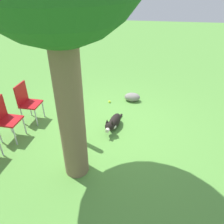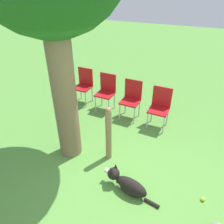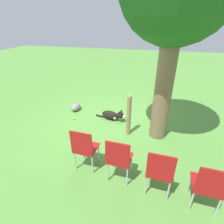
{
  "view_description": "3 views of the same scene",
  "coord_description": "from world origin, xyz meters",
  "px_view_note": "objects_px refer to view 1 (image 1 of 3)",
  "views": [
    {
      "loc": [
        -0.73,
        3.98,
        3.05
      ],
      "look_at": [
        -0.11,
        -0.13,
        0.46
      ],
      "focal_mm": 35.0,
      "sensor_mm": 36.0,
      "label": 1
    },
    {
      "loc": [
        -2.47,
        -0.87,
        3.07
      ],
      "look_at": [
        1.33,
        0.75,
        0.49
      ],
      "focal_mm": 35.0,
      "sensor_mm": 36.0,
      "label": 2
    },
    {
      "loc": [
        4.45,
        1.03,
        2.79
      ],
      "look_at": [
        -0.12,
        -0.16,
        0.29
      ],
      "focal_mm": 28.0,
      "sensor_mm": 36.0,
      "label": 3
    }
  ],
  "objects_px": {
    "fence_post": "(79,120)",
    "tennis_ball": "(109,102)",
    "red_chair_1": "(5,117)",
    "dog": "(114,123)",
    "red_chair_0": "(27,100)"
  },
  "relations": [
    {
      "from": "red_chair_0",
      "to": "red_chair_1",
      "type": "height_order",
      "value": "same"
    },
    {
      "from": "fence_post",
      "to": "tennis_ball",
      "type": "distance_m",
      "value": 1.9
    },
    {
      "from": "fence_post",
      "to": "red_chair_1",
      "type": "relative_size",
      "value": 1.19
    },
    {
      "from": "red_chair_1",
      "to": "tennis_ball",
      "type": "xyz_separation_m",
      "value": [
        -1.91,
        -1.88,
        -0.52
      ]
    },
    {
      "from": "dog",
      "to": "red_chair_0",
      "type": "xyz_separation_m",
      "value": [
        2.08,
        -0.05,
        0.39
      ]
    },
    {
      "from": "fence_post",
      "to": "tennis_ball",
      "type": "height_order",
      "value": "fence_post"
    },
    {
      "from": "tennis_ball",
      "to": "red_chair_0",
      "type": "bearing_deg",
      "value": 32.73
    },
    {
      "from": "fence_post",
      "to": "red_chair_0",
      "type": "bearing_deg",
      "value": -23.65
    },
    {
      "from": "dog",
      "to": "red_chair_1",
      "type": "height_order",
      "value": "red_chair_1"
    },
    {
      "from": "red_chair_1",
      "to": "fence_post",
      "type": "bearing_deg",
      "value": 5.61
    },
    {
      "from": "dog",
      "to": "fence_post",
      "type": "relative_size",
      "value": 0.89
    },
    {
      "from": "dog",
      "to": "tennis_ball",
      "type": "height_order",
      "value": "dog"
    },
    {
      "from": "red_chair_0",
      "to": "tennis_ball",
      "type": "height_order",
      "value": "red_chair_0"
    },
    {
      "from": "dog",
      "to": "red_chair_1",
      "type": "relative_size",
      "value": 1.05
    },
    {
      "from": "dog",
      "to": "red_chair_1",
      "type": "bearing_deg",
      "value": -61.17
    }
  ]
}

